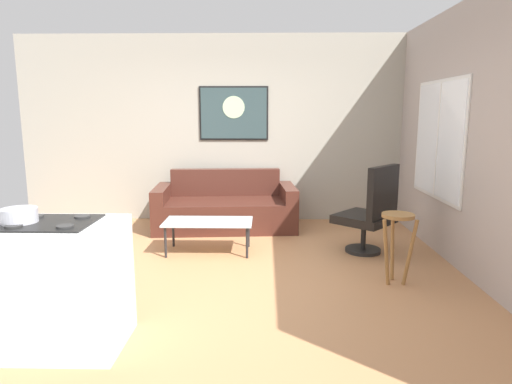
% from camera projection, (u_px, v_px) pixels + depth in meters
% --- Properties ---
extents(ground, '(6.40, 6.40, 0.04)m').
position_uv_depth(ground, '(213.00, 275.00, 4.63)').
color(ground, '#B77E51').
extents(back_wall, '(6.40, 0.05, 2.80)m').
position_uv_depth(back_wall, '(230.00, 129.00, 6.77)').
color(back_wall, '#A7A394').
rests_on(back_wall, ground).
extents(right_wall, '(0.05, 6.40, 2.80)m').
position_uv_depth(right_wall, '(465.00, 137.00, 4.62)').
color(right_wall, '#AC9F97').
rests_on(right_wall, ground).
extents(couch, '(2.05, 1.09, 0.81)m').
position_uv_depth(couch, '(226.00, 209.00, 6.42)').
color(couch, '#48231B').
rests_on(couch, ground).
extents(coffee_table, '(1.04, 0.52, 0.38)m').
position_uv_depth(coffee_table, '(208.00, 223.00, 5.27)').
color(coffee_table, silver).
rests_on(coffee_table, ground).
extents(armchair, '(0.83, 0.84, 1.06)m').
position_uv_depth(armchair, '(371.00, 212.00, 5.19)').
color(armchair, black).
rests_on(armchair, ground).
extents(bar_stool, '(0.35, 0.35, 0.70)m').
position_uv_depth(bar_stool, '(397.00, 231.00, 4.27)').
color(bar_stool, olive).
rests_on(bar_stool, ground).
extents(kitchen_counter, '(1.48, 0.62, 0.92)m').
position_uv_depth(kitchen_counter, '(18.00, 285.00, 3.13)').
color(kitchen_counter, silver).
rests_on(kitchen_counter, ground).
extents(mixing_bowl, '(0.24, 0.24, 0.11)m').
position_uv_depth(mixing_bowl, '(19.00, 216.00, 3.02)').
color(mixing_bowl, silver).
rests_on(mixing_bowl, kitchen_counter).
extents(wall_painting, '(1.04, 0.03, 0.80)m').
position_uv_depth(wall_painting, '(234.00, 113.00, 6.68)').
color(wall_painting, black).
extents(window, '(0.03, 1.46, 1.39)m').
position_uv_depth(window, '(438.00, 140.00, 5.23)').
color(window, silver).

